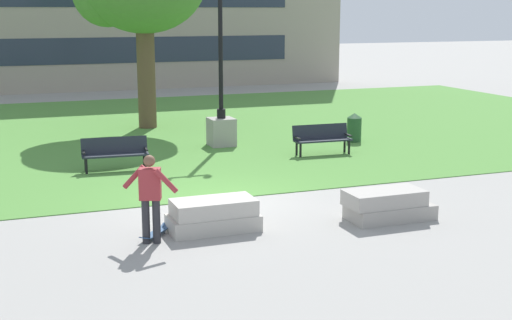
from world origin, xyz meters
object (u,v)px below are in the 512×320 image
park_bench_near_right (115,152)px  lamp_post_left (221,112)px  park_bench_near_left (322,137)px  person_skateboarder (150,194)px  concrete_block_left (387,205)px  skateboard (156,232)px  concrete_block_center (213,216)px  trash_bin (354,127)px

park_bench_near_right → lamp_post_left: size_ratio=0.33×
park_bench_near_left → person_skateboarder: bearing=-135.9°
concrete_block_left → person_skateboarder: (-5.01, 0.22, 0.66)m
person_skateboarder → park_bench_near_left: (6.74, 6.53, -0.43)m
person_skateboarder → skateboard: person_skateboarder is taller
concrete_block_center → person_skateboarder: size_ratio=1.05×
concrete_block_left → park_bench_near_left: park_bench_near_left is taller
skateboard → lamp_post_left: lamp_post_left is taller
person_skateboarder → park_bench_near_left: bearing=44.1°
concrete_block_center → lamp_post_left: lamp_post_left is taller
park_bench_near_left → concrete_block_left: bearing=-104.3°
park_bench_near_left → lamp_post_left: bearing=135.3°
park_bench_near_left → park_bench_near_right: same height
person_skateboarder → park_bench_near_right: 6.54m
concrete_block_center → park_bench_near_left: 8.20m
park_bench_near_right → lamp_post_left: 4.60m
park_bench_near_right → lamp_post_left: bearing=32.2°
concrete_block_left → skateboard: concrete_block_left is taller
park_bench_near_left → park_bench_near_right: bearing=-179.8°
concrete_block_center → concrete_block_left: same height
concrete_block_left → trash_bin: (3.68, 8.29, 0.20)m
park_bench_near_left → trash_bin: size_ratio=1.90×
skateboard → park_bench_near_right: bearing=87.5°
park_bench_near_left → skateboard: bearing=-136.8°
concrete_block_left → lamp_post_left: lamp_post_left is taller
park_bench_near_right → concrete_block_left: bearing=-55.7°
concrete_block_center → trash_bin: 10.66m
concrete_block_left → lamp_post_left: 9.22m
concrete_block_center → concrete_block_left: bearing=-8.8°
concrete_block_center → park_bench_near_left: bearing=48.9°
person_skateboarder → skateboard: (0.17, 0.36, -0.88)m
skateboard → park_bench_near_left: park_bench_near_left is taller
concrete_block_center → park_bench_near_right: bearing=98.4°
concrete_block_left → skateboard: bearing=173.3°
skateboard → lamp_post_left: 9.58m
concrete_block_left → person_skateboarder: person_skateboarder is taller
park_bench_near_left → lamp_post_left: size_ratio=0.33×
skateboard → trash_bin: 11.51m
concrete_block_center → skateboard: bearing=179.7°
trash_bin → concrete_block_center: bearing=-133.6°
concrete_block_left → park_bench_near_right: park_bench_near_right is taller
skateboard → trash_bin: trash_bin is taller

